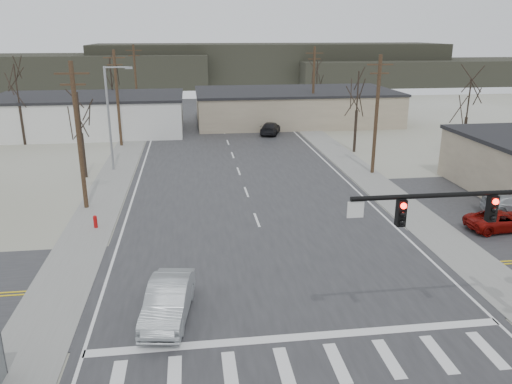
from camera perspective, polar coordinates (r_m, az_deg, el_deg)
The scene contains 27 objects.
ground at distance 25.43m, azimuth 2.55°, elevation -9.76°, with size 140.00×140.00×0.00m, color beige.
main_road at distance 39.19m, azimuth -1.27°, elevation 0.43°, with size 18.00×110.00×0.05m, color #2A2A2D.
cross_road at distance 25.42m, azimuth 2.55°, elevation -9.72°, with size 90.00×10.00×0.04m, color #2A2A2D.
sidewalk_left at distance 44.25m, azimuth -15.80°, elevation 1.80°, with size 3.00×90.00×0.06m, color gray.
sidewalk_right at distance 46.16m, azimuth 11.23°, elevation 2.80°, with size 3.00×90.00×0.06m, color gray.
fire_hydrant at distance 32.79m, azimuth -17.88°, elevation -3.24°, with size 0.24×0.24×0.87m.
building_left_far at distance 64.00m, azimuth -18.45°, elevation 8.45°, with size 22.30×12.30×4.50m.
building_right_far at distance 68.31m, azimuth 4.43°, elevation 9.76°, with size 26.30×14.30×4.30m.
upole_left_b at distance 35.56m, azimuth -19.62°, elevation 6.22°, with size 2.20×0.30×10.00m.
upole_left_c at distance 55.05m, azimuth -15.55°, elevation 10.43°, with size 2.20×0.30×10.00m.
upole_left_d at distance 74.81m, azimuth -13.59°, elevation 12.41°, with size 2.20×0.30×10.00m.
upole_right_a at distance 43.56m, azimuth 13.61°, elevation 8.75°, with size 2.20×0.30×10.00m.
upole_right_b at distance 64.41m, azimuth 6.58°, elevation 11.96°, with size 2.20×0.30×10.00m.
streetlight_main at distance 45.16m, azimuth -16.26°, elevation 8.67°, with size 2.40×0.25×9.00m.
tree_left_near at distance 43.58m, azimuth -19.53°, elevation 8.23°, with size 3.30×3.30×7.35m.
tree_right_mid at distance 51.26m, azimuth 11.54°, elevation 11.00°, with size 3.74×3.74×8.33m.
tree_left_far at distance 69.09m, azimuth -16.24°, elevation 12.66°, with size 3.96×3.96×8.82m.
tree_right_far at distance 76.81m, azimuth 6.99°, elevation 13.16°, with size 3.52×3.52×7.84m.
tree_lot at distance 51.65m, azimuth 23.14°, elevation 9.60°, with size 3.52×3.52×7.84m.
tree_left_mid at distance 59.20m, azimuth -25.68°, elevation 10.86°, with size 3.96×3.96×8.82m.
hill_left at distance 118.55m, azimuth -23.28°, elevation 12.52°, with size 70.00×18.00×7.00m, color #333026.
hill_center at distance 119.90m, azimuth 1.62°, elevation 14.44°, with size 80.00×18.00×9.00m, color #333026.
hill_right at distance 124.83m, azimuth 18.58°, elevation 12.88°, with size 60.00×18.00×5.50m, color #333026.
sedan_crossing at distance 22.10m, azimuth -10.00°, elevation -12.12°, with size 1.70×4.87×1.60m, color #92989C.
car_far_a at distance 60.02m, azimuth 1.69°, elevation 7.32°, with size 1.97×4.86×1.41m, color black.
car_far_b at distance 70.36m, azimuth -5.81°, elevation 8.74°, with size 1.47×3.66×1.25m, color black.
car_parked_red at distance 34.39m, azimuth 26.19°, elevation -2.95°, with size 2.01×4.36×1.21m, color #760A06.
Camera 1 is at (-4.08, -22.15, 11.82)m, focal length 35.00 mm.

